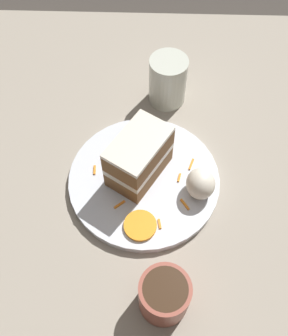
% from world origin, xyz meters
% --- Properties ---
extents(ground_plane, '(6.00, 6.00, 0.00)m').
position_xyz_m(ground_plane, '(0.00, 0.00, 0.00)').
color(ground_plane, '#38332D').
rests_on(ground_plane, ground).
extents(dining_table, '(0.99, 0.95, 0.04)m').
position_xyz_m(dining_table, '(0.00, 0.00, 0.02)').
color(dining_table, gray).
rests_on(dining_table, ground).
extents(plate, '(0.29, 0.29, 0.02)m').
position_xyz_m(plate, '(-0.01, -0.03, 0.05)').
color(plate, silver).
rests_on(plate, dining_table).
extents(cake_slice, '(0.14, 0.13, 0.10)m').
position_xyz_m(cake_slice, '(0.00, -0.02, 0.10)').
color(cake_slice, brown).
rests_on(cake_slice, plate).
extents(cream_dollop, '(0.06, 0.05, 0.05)m').
position_xyz_m(cream_dollop, '(-0.04, -0.13, 0.08)').
color(cream_dollop, silver).
rests_on(cream_dollop, plate).
extents(orange_garnish, '(0.06, 0.06, 0.01)m').
position_xyz_m(orange_garnish, '(-0.11, -0.02, 0.06)').
color(orange_garnish, orange).
rests_on(orange_garnish, plate).
extents(carrot_shreds_scatter, '(0.15, 0.19, 0.00)m').
position_xyz_m(carrot_shreds_scatter, '(-0.04, -0.05, 0.06)').
color(carrot_shreds_scatter, orange).
rests_on(carrot_shreds_scatter, plate).
extents(drinking_glass, '(0.08, 0.08, 0.11)m').
position_xyz_m(drinking_glass, '(0.20, -0.07, 0.09)').
color(drinking_glass, beige).
rests_on(drinking_glass, dining_table).
extents(coffee_mug, '(0.08, 0.08, 0.08)m').
position_xyz_m(coffee_mug, '(-0.24, -0.06, 0.08)').
color(coffee_mug, '#994C3D').
rests_on(coffee_mug, dining_table).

